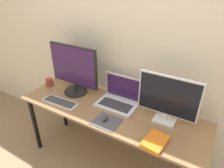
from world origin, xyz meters
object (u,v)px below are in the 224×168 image
Objects in this scene: laptop at (119,97)px; keyboard at (60,102)px; book at (155,142)px; monitor_left at (74,70)px; mug at (49,82)px; mouse at (105,119)px; monitor_right at (168,98)px.

laptop is 1.03× the size of keyboard.
book reaches higher than keyboard.
monitor_left is 1.05m from book.
mug reaches higher than keyboard.
laptop is at bearing 94.43° from mouse.
monitor_left is at bearing -174.20° from laptop.
keyboard is at bearing -90.23° from monitor_left.
monitor_right is 1.32m from mug.
laptop reaches higher than book.
mug reaches higher than mouse.
keyboard is 4.33× the size of mug.
mouse is 0.46m from book.
monitor_left is 0.53m from laptop.
keyboard is at bearing -30.23° from mug.
book is at bearing -34.48° from laptop.
monitor_left is 1.12× the size of monitor_right.
mug is at bearing -173.12° from monitor_left.
monitor_left is 1.50× the size of keyboard.
laptop reaches higher than keyboard.
keyboard is at bearing -149.56° from laptop.
laptop is at bearing 6.25° from mug.
mouse is at bearing -13.42° from mug.
laptop reaches higher than mug.
book is 1.34m from mug.
keyboard is 0.40m from mug.
monitor_right is 0.55m from mouse.
mug is (-1.30, -0.04, -0.19)m from monitor_right.
monitor_left is 8.15× the size of mouse.
monitor_right is at bearing 93.81° from book.
laptop reaches higher than mouse.
laptop is 0.30m from mouse.
keyboard is at bearing -165.91° from monitor_right.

